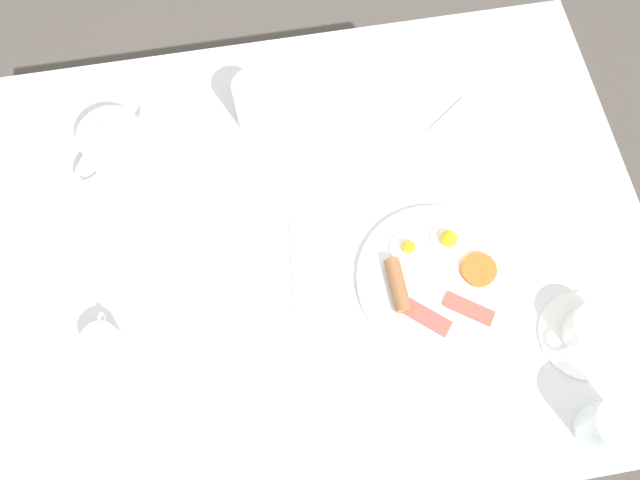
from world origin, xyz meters
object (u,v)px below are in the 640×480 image
at_px(water_glass_tall, 610,426).
at_px(teacup_with_saucer_left, 589,332).
at_px(water_glass_short, 257,104).
at_px(knife_by_plate, 346,84).
at_px(teapot_near, 115,145).
at_px(creamer_jug, 103,342).
at_px(napkin_folded, 483,141).
at_px(breakfast_plate, 436,278).
at_px(fork_by_plate, 295,262).

bearing_deg(water_glass_tall, teacup_with_saucer_left, -9.27).
relative_size(water_glass_short, knife_by_plate, 0.58).
bearing_deg(teapot_near, teacup_with_saucer_left, -73.38).
height_order(water_glass_tall, knife_by_plate, water_glass_tall).
xyz_separation_m(creamer_jug, napkin_folded, (0.28, -0.74, -0.02)).
bearing_deg(breakfast_plate, water_glass_tall, -145.45).
height_order(teacup_with_saucer_left, napkin_folded, teacup_with_saucer_left).
relative_size(teacup_with_saucer_left, napkin_folded, 0.75).
height_order(teacup_with_saucer_left, water_glass_short, water_glass_short).
height_order(napkin_folded, knife_by_plate, napkin_folded).
bearing_deg(breakfast_plate, fork_by_plate, 72.85).
distance_m(creamer_jug, fork_by_plate, 0.35).
height_order(water_glass_tall, creamer_jug, water_glass_tall).
xyz_separation_m(teacup_with_saucer_left, knife_by_plate, (0.57, 0.31, -0.03)).
bearing_deg(teacup_with_saucer_left, creamer_jug, 81.44).
relative_size(teacup_with_saucer_left, water_glass_tall, 1.65).
height_order(teapot_near, water_glass_short, water_glass_short).
bearing_deg(breakfast_plate, knife_by_plate, 10.67).
distance_m(fork_by_plate, knife_by_plate, 0.39).
relative_size(breakfast_plate, water_glass_short, 2.43).
relative_size(breakfast_plate, water_glass_tall, 3.03).
xyz_separation_m(teapot_near, fork_by_plate, (-0.27, -0.30, -0.04)).
bearing_deg(fork_by_plate, water_glass_tall, -129.71).
distance_m(water_glass_short, knife_by_plate, 0.20).
xyz_separation_m(napkin_folded, fork_by_plate, (-0.18, 0.40, -0.00)).
bearing_deg(creamer_jug, water_glass_tall, -109.22).
xyz_separation_m(teacup_with_saucer_left, fork_by_plate, (0.22, 0.47, -0.03)).
distance_m(teacup_with_saucer_left, water_glass_tall, 0.15).
bearing_deg(water_glass_tall, teapot_near, 49.30).
height_order(breakfast_plate, creamer_jug, creamer_jug).
bearing_deg(creamer_jug, teapot_near, -6.97).
bearing_deg(teapot_near, creamer_jug, -137.97).
bearing_deg(fork_by_plate, teacup_with_saucer_left, -114.86).
relative_size(teapot_near, teacup_with_saucer_left, 1.02).
distance_m(breakfast_plate, knife_by_plate, 0.44).
bearing_deg(knife_by_plate, water_glass_short, 106.56).
bearing_deg(teapot_near, knife_by_plate, -29.76).
bearing_deg(water_glass_short, napkin_folded, -105.89).
xyz_separation_m(breakfast_plate, fork_by_plate, (0.07, 0.24, -0.01)).
xyz_separation_m(breakfast_plate, water_glass_tall, (-0.29, -0.20, 0.04)).
xyz_separation_m(fork_by_plate, knife_by_plate, (0.36, -0.16, 0.00)).
height_order(teacup_with_saucer_left, creamer_jug, teacup_with_saucer_left).
relative_size(creamer_jug, fork_by_plate, 0.48).
xyz_separation_m(breakfast_plate, creamer_jug, (-0.02, 0.58, 0.02)).
distance_m(breakfast_plate, napkin_folded, 0.30).
relative_size(napkin_folded, fork_by_plate, 1.16).
relative_size(creamer_jug, knife_by_plate, 0.42).
distance_m(water_glass_tall, knife_by_plate, 0.78).
height_order(teacup_with_saucer_left, knife_by_plate, teacup_with_saucer_left).
height_order(water_glass_short, fork_by_plate, water_glass_short).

